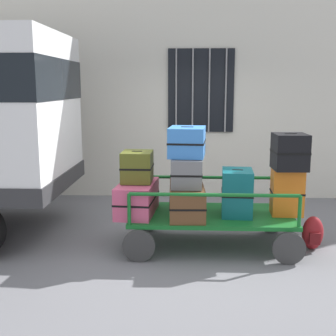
{
  "coord_description": "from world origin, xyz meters",
  "views": [
    {
      "loc": [
        -0.05,
        -5.76,
        2.08
      ],
      "look_at": [
        -0.31,
        -0.17,
        1.04
      ],
      "focal_mm": 47.29,
      "sensor_mm": 36.0,
      "label": 1
    }
  ],
  "objects_px": {
    "suitcase_midleft_middle": "(187,170)",
    "suitcase_center_bottom": "(237,192)",
    "suitcase_left_middle": "(137,167)",
    "suitcase_midleft_bottom": "(187,200)",
    "backpack": "(313,233)",
    "suitcase_midright_bottom": "(287,192)",
    "suitcase_midright_middle": "(290,152)",
    "suitcase_left_bottom": "(137,198)",
    "suitcase_midleft_top": "(187,142)",
    "luggage_cart": "(211,219)"
  },
  "relations": [
    {
      "from": "suitcase_midleft_middle",
      "to": "suitcase_center_bottom",
      "type": "height_order",
      "value": "suitcase_midleft_middle"
    },
    {
      "from": "suitcase_left_middle",
      "to": "suitcase_midleft_middle",
      "type": "bearing_deg",
      "value": 0.47
    },
    {
      "from": "suitcase_midleft_bottom",
      "to": "backpack",
      "type": "relative_size",
      "value": 2.28
    },
    {
      "from": "suitcase_left_middle",
      "to": "suitcase_midright_bottom",
      "type": "bearing_deg",
      "value": -0.59
    },
    {
      "from": "suitcase_left_middle",
      "to": "suitcase_midright_middle",
      "type": "bearing_deg",
      "value": -1.87
    },
    {
      "from": "suitcase_left_bottom",
      "to": "suitcase_midright_bottom",
      "type": "distance_m",
      "value": 1.94
    },
    {
      "from": "suitcase_midleft_bottom",
      "to": "suitcase_midleft_middle",
      "type": "height_order",
      "value": "suitcase_midleft_middle"
    },
    {
      "from": "suitcase_midright_bottom",
      "to": "suitcase_midright_middle",
      "type": "relative_size",
      "value": 1.31
    },
    {
      "from": "suitcase_midleft_top",
      "to": "suitcase_midright_bottom",
      "type": "xyz_separation_m",
      "value": [
        1.29,
        0.0,
        -0.64
      ]
    },
    {
      "from": "backpack",
      "to": "suitcase_left_bottom",
      "type": "bearing_deg",
      "value": 179.18
    },
    {
      "from": "suitcase_left_middle",
      "to": "suitcase_midleft_bottom",
      "type": "bearing_deg",
      "value": -5.41
    },
    {
      "from": "suitcase_left_bottom",
      "to": "suitcase_midleft_bottom",
      "type": "distance_m",
      "value": 0.64
    },
    {
      "from": "suitcase_center_bottom",
      "to": "suitcase_midright_bottom",
      "type": "bearing_deg",
      "value": 3.52
    },
    {
      "from": "luggage_cart",
      "to": "suitcase_left_middle",
      "type": "bearing_deg",
      "value": 178.37
    },
    {
      "from": "suitcase_midleft_bottom",
      "to": "suitcase_midright_middle",
      "type": "height_order",
      "value": "suitcase_midright_middle"
    },
    {
      "from": "suitcase_left_middle",
      "to": "suitcase_midleft_middle",
      "type": "distance_m",
      "value": 0.65
    },
    {
      "from": "suitcase_left_bottom",
      "to": "suitcase_midleft_middle",
      "type": "height_order",
      "value": "suitcase_midleft_middle"
    },
    {
      "from": "suitcase_left_bottom",
      "to": "suitcase_midleft_bottom",
      "type": "height_order",
      "value": "suitcase_left_bottom"
    },
    {
      "from": "suitcase_midright_middle",
      "to": "suitcase_midleft_bottom",
      "type": "bearing_deg",
      "value": 179.9
    },
    {
      "from": "suitcase_left_bottom",
      "to": "suitcase_midright_middle",
      "type": "relative_size",
      "value": 1.94
    },
    {
      "from": "suitcase_center_bottom",
      "to": "suitcase_midleft_top",
      "type": "bearing_deg",
      "value": 176.84
    },
    {
      "from": "suitcase_left_bottom",
      "to": "suitcase_left_middle",
      "type": "xyz_separation_m",
      "value": [
        0.0,
        0.06,
        0.41
      ]
    },
    {
      "from": "luggage_cart",
      "to": "backpack",
      "type": "distance_m",
      "value": 1.32
    },
    {
      "from": "suitcase_left_middle",
      "to": "suitcase_midright_bottom",
      "type": "xyz_separation_m",
      "value": [
        1.93,
        -0.02,
        -0.31
      ]
    },
    {
      "from": "suitcase_midleft_middle",
      "to": "backpack",
      "type": "bearing_deg",
      "value": -3.36
    },
    {
      "from": "suitcase_midright_middle",
      "to": "backpack",
      "type": "relative_size",
      "value": 1.04
    },
    {
      "from": "suitcase_center_bottom",
      "to": "backpack",
      "type": "relative_size",
      "value": 1.35
    },
    {
      "from": "suitcase_midright_bottom",
      "to": "backpack",
      "type": "xyz_separation_m",
      "value": [
        0.34,
        -0.07,
        -0.52
      ]
    },
    {
      "from": "suitcase_center_bottom",
      "to": "suitcase_midright_bottom",
      "type": "relative_size",
      "value": 0.99
    },
    {
      "from": "luggage_cart",
      "to": "suitcase_midleft_middle",
      "type": "distance_m",
      "value": 0.72
    },
    {
      "from": "backpack",
      "to": "suitcase_midright_bottom",
      "type": "bearing_deg",
      "value": 168.26
    },
    {
      "from": "suitcase_left_middle",
      "to": "suitcase_midleft_middle",
      "type": "xyz_separation_m",
      "value": [
        0.64,
        0.01,
        -0.04
      ]
    },
    {
      "from": "suitcase_center_bottom",
      "to": "suitcase_midright_bottom",
      "type": "xyz_separation_m",
      "value": [
        0.64,
        0.04,
        0.0
      ]
    },
    {
      "from": "suitcase_left_bottom",
      "to": "suitcase_left_middle",
      "type": "distance_m",
      "value": 0.41
    },
    {
      "from": "suitcase_midleft_bottom",
      "to": "backpack",
      "type": "bearing_deg",
      "value": -1.02
    },
    {
      "from": "luggage_cart",
      "to": "suitcase_midleft_bottom",
      "type": "relative_size",
      "value": 2.16
    },
    {
      "from": "suitcase_midright_bottom",
      "to": "suitcase_midright_middle",
      "type": "distance_m",
      "value": 0.53
    },
    {
      "from": "suitcase_midleft_top",
      "to": "suitcase_center_bottom",
      "type": "distance_m",
      "value": 0.91
    },
    {
      "from": "luggage_cart",
      "to": "suitcase_left_middle",
      "type": "height_order",
      "value": "suitcase_left_middle"
    },
    {
      "from": "suitcase_left_bottom",
      "to": "suitcase_midleft_top",
      "type": "relative_size",
      "value": 1.48
    },
    {
      "from": "suitcase_left_bottom",
      "to": "backpack",
      "type": "height_order",
      "value": "suitcase_left_bottom"
    },
    {
      "from": "suitcase_left_middle",
      "to": "suitcase_midleft_top",
      "type": "height_order",
      "value": "suitcase_midleft_top"
    },
    {
      "from": "luggage_cart",
      "to": "suitcase_midright_middle",
      "type": "xyz_separation_m",
      "value": [
        0.97,
        -0.04,
        0.91
      ]
    },
    {
      "from": "suitcase_midleft_middle",
      "to": "suitcase_left_bottom",
      "type": "bearing_deg",
      "value": -174.43
    },
    {
      "from": "suitcase_midleft_bottom",
      "to": "suitcase_midleft_middle",
      "type": "distance_m",
      "value": 0.38
    },
    {
      "from": "suitcase_midleft_top",
      "to": "suitcase_center_bottom",
      "type": "relative_size",
      "value": 1.01
    },
    {
      "from": "suitcase_left_middle",
      "to": "backpack",
      "type": "height_order",
      "value": "suitcase_left_middle"
    },
    {
      "from": "luggage_cart",
      "to": "suitcase_midleft_bottom",
      "type": "bearing_deg",
      "value": -174.07
    },
    {
      "from": "suitcase_left_bottom",
      "to": "backpack",
      "type": "relative_size",
      "value": 2.02
    },
    {
      "from": "luggage_cart",
      "to": "suitcase_midright_bottom",
      "type": "bearing_deg",
      "value": 0.45
    }
  ]
}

